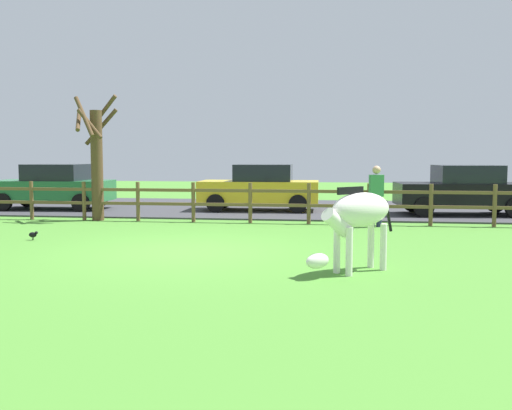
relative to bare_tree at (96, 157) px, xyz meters
name	(u,v)px	position (x,y,z in m)	size (l,w,h in m)	color
ground_plane	(185,252)	(4.00, -5.06, -1.87)	(60.00, 60.00, 0.00)	#47842D
parking_asphalt	(252,208)	(4.00, 4.24, -1.84)	(28.00, 7.40, 0.05)	#38383D
paddock_fence	(222,200)	(3.76, -0.06, -1.22)	(21.63, 0.11, 1.14)	brown
bare_tree	(96,157)	(0.00, 0.00, 0.00)	(1.24, 1.24, 3.71)	#513A23
zebra	(357,216)	(7.33, -6.62, -0.94)	(1.53, 1.48, 1.41)	white
crow_on_grass	(33,235)	(0.19, -4.00, -1.74)	(0.21, 0.10, 0.20)	black
parked_car_yellow	(260,187)	(4.45, 3.19, -1.02)	(4.04, 1.96, 1.56)	yellow
parked_car_green	(53,186)	(-2.74, 2.67, -1.02)	(4.08, 2.05, 1.56)	#236B38
parked_car_black	(463,190)	(10.95, 2.62, -1.02)	(4.12, 2.12, 1.56)	black
visitor_near_fence	(376,193)	(8.06, -0.49, -0.96)	(0.40, 0.29, 1.64)	#232847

